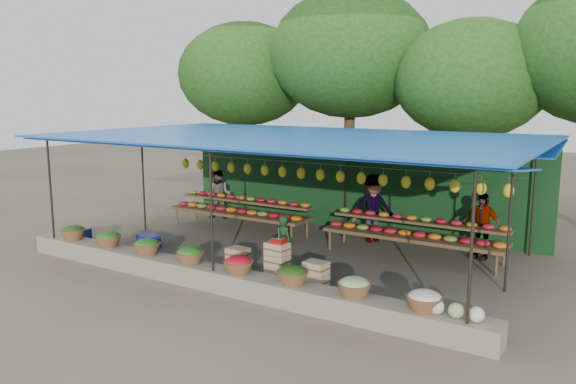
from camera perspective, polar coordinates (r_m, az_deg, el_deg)
The scene contains 16 objects.
ground at distance 13.34m, azimuth 0.35°, elevation -6.39°, with size 60.00×60.00×0.00m, color brown.
stone_curb at distance 11.13m, azimuth -7.12°, elevation -8.72°, with size 10.60×0.55×0.40m, color gray.
stall_canopy at distance 12.90m, azimuth 0.51°, elevation 5.18°, with size 10.80×6.60×2.82m.
produce_baskets at distance 11.08m, azimuth -7.57°, elevation -6.84°, with size 8.98×0.58×0.34m.
netting_backdrop at distance 15.78m, azimuth 6.31°, elevation 0.74°, with size 10.60×0.06×2.50m, color #194620.
tree_row at distance 18.13m, azimuth 12.09°, elevation 12.71°, with size 16.51×5.50×7.12m.
fruit_table_left at distance 15.64m, azimuth -4.88°, elevation -1.71°, with size 4.21×0.95×0.93m.
fruit_table_right at distance 13.34m, azimuth 12.69°, elevation -3.93°, with size 4.21×0.95×0.93m.
crate_counter at distance 11.57m, azimuth -1.21°, elevation -7.34°, with size 2.37×0.37×0.77m.
weighing_scale at distance 11.39m, azimuth -0.94°, elevation -4.84°, with size 0.29×0.29×0.30m.
vendor_seated at distance 12.08m, azimuth -0.38°, elevation -5.16°, with size 0.44×0.29×1.20m, color #1C3D1C.
customer_left at distance 17.13m, azimuth -6.97°, elevation -0.27°, with size 0.72×0.56×1.49m, color slate.
customer_mid at distance 14.46m, azimuth 8.68°, elevation -1.66°, with size 1.13×0.65×1.75m, color slate.
customer_right at distance 13.62m, azimuth 19.07°, elevation -3.25°, with size 0.90×0.38×1.54m, color slate.
blue_crate_front at distance 15.60m, azimuth -20.38°, elevation -4.04°, with size 0.50×0.36×0.30m, color navy.
blue_crate_back at distance 14.36m, azimuth -13.95°, elevation -4.86°, with size 0.52×0.37×0.31m, color navy.
Camera 1 is at (6.65, -10.94, 3.73)m, focal length 35.00 mm.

